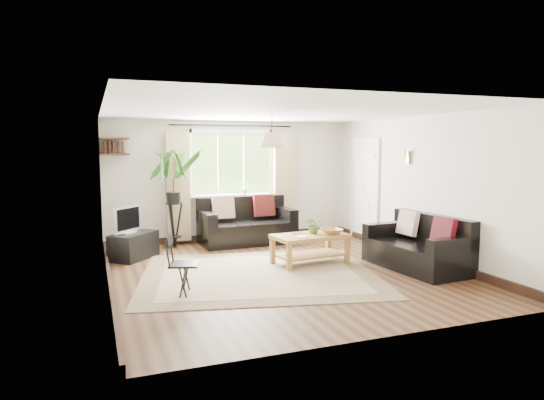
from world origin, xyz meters
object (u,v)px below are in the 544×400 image
object	(u,v)px
coffee_table	(310,249)
sofa_back	(247,222)
folding_chair	(184,265)
palm_stand	(174,199)
tv_stand	(134,246)
sofa_right	(416,243)

from	to	relation	value
coffee_table	sofa_back	bearing A→B (deg)	102.55
folding_chair	sofa_back	bearing A→B (deg)	-13.67
sofa_back	palm_stand	distance (m)	1.49
coffee_table	palm_stand	world-z (taller)	palm_stand
coffee_table	palm_stand	bearing A→B (deg)	131.64
coffee_table	tv_stand	xyz separation A→B (m)	(-2.63, 1.37, -0.02)
sofa_back	folding_chair	xyz separation A→B (m)	(-1.75, -2.90, -0.04)
sofa_back	palm_stand	bearing A→B (deg)	174.16
tv_stand	sofa_back	bearing A→B (deg)	-33.25
sofa_right	tv_stand	size ratio (longest dim) A/B	2.05
sofa_back	coffee_table	world-z (taller)	sofa_back
sofa_right	folding_chair	world-z (taller)	sofa_right
sofa_right	palm_stand	world-z (taller)	palm_stand
palm_stand	folding_chair	distance (m)	3.07
sofa_back	coffee_table	xyz separation A→B (m)	(0.44, -1.97, -0.18)
palm_stand	coffee_table	bearing A→B (deg)	-48.36
sofa_back	coffee_table	size ratio (longest dim) A/B	1.54
coffee_table	palm_stand	size ratio (longest dim) A/B	0.64
sofa_right	folding_chair	bearing A→B (deg)	-92.68
sofa_back	coffee_table	distance (m)	2.03
sofa_back	sofa_right	xyz separation A→B (m)	(1.86, -2.81, -0.03)
coffee_table	folding_chair	xyz separation A→B (m)	(-2.19, -0.93, 0.15)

